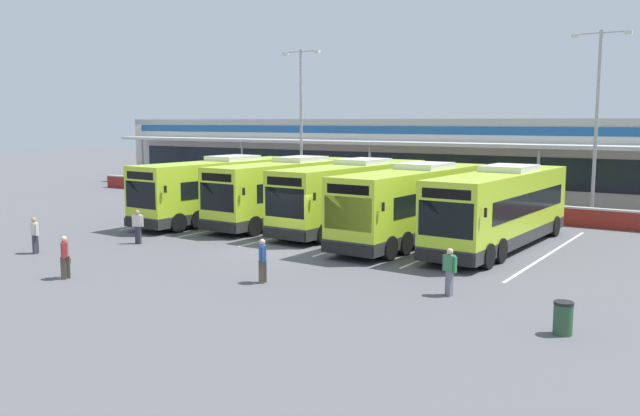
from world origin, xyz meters
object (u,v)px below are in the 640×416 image
object	(u,v)px
coach_bus_rightmost	(501,209)
pedestrian_near_bin	(450,270)
pedestrian_with_handbag	(65,256)
lamp_post_west	(301,115)
coach_bus_right_centre	(415,205)
pedestrian_in_dark_coat	(262,259)
litter_bin	(563,318)
coach_bus_leftmost	(222,190)
lamp_post_centre	(597,113)
pedestrian_approaching_bus	(35,234)
pedestrian_child	(138,226)
coach_bus_centre	(354,196)
coach_bus_left_centre	(291,192)

from	to	relation	value
coach_bus_rightmost	pedestrian_near_bin	bearing A→B (deg)	-81.64
pedestrian_with_handbag	lamp_post_west	size ratio (longest dim) A/B	0.15
coach_bus_right_centre	coach_bus_rightmost	distance (m)	4.08
pedestrian_in_dark_coat	litter_bin	bearing A→B (deg)	-0.12
pedestrian_in_dark_coat	coach_bus_leftmost	bearing A→B (deg)	137.15
coach_bus_right_centre	pedestrian_near_bin	world-z (taller)	coach_bus_right_centre
lamp_post_centre	lamp_post_west	bearing A→B (deg)	-176.70
coach_bus_leftmost	pedestrian_approaching_bus	xyz separation A→B (m)	(-0.19, -12.08, -0.91)
pedestrian_child	pedestrian_approaching_bus	size ratio (longest dim) A/B	1.00
coach_bus_leftmost	pedestrian_approaching_bus	world-z (taller)	coach_bus_leftmost
coach_bus_right_centre	pedestrian_in_dark_coat	world-z (taller)	coach_bus_right_centre
pedestrian_with_handbag	pedestrian_in_dark_coat	world-z (taller)	same
pedestrian_child	lamp_post_west	distance (m)	19.92
lamp_post_west	coach_bus_centre	bearing A→B (deg)	-42.99
coach_bus_rightmost	lamp_post_centre	size ratio (longest dim) A/B	1.11
coach_bus_rightmost	pedestrian_in_dark_coat	world-z (taller)	coach_bus_rightmost
coach_bus_rightmost	lamp_post_centre	bearing A→B (deg)	81.17
coach_bus_leftmost	coach_bus_right_centre	size ratio (longest dim) A/B	1.00
coach_bus_right_centre	lamp_post_centre	distance (m)	14.08
coach_bus_right_centre	litter_bin	size ratio (longest dim) A/B	13.14
pedestrian_near_bin	coach_bus_right_centre	bearing A→B (deg)	122.02
coach_bus_rightmost	pedestrian_child	world-z (taller)	coach_bus_rightmost
coach_bus_leftmost	litter_bin	xyz separation A→B (m)	(22.07, -10.73, -1.32)
pedestrian_near_bin	litter_bin	distance (m)	4.72
coach_bus_leftmost	pedestrian_with_handbag	world-z (taller)	coach_bus_leftmost
pedestrian_with_handbag	lamp_post_west	distance (m)	26.63
pedestrian_near_bin	litter_bin	bearing A→B (deg)	-26.76
pedestrian_in_dark_coat	pedestrian_approaching_bus	world-z (taller)	same
coach_bus_leftmost	pedestrian_child	world-z (taller)	coach_bus_leftmost
coach_bus_left_centre	lamp_post_west	xyz separation A→B (m)	(-5.93, 9.47, 4.50)
coach_bus_leftmost	pedestrian_near_bin	distance (m)	19.86
coach_bus_left_centre	pedestrian_approaching_bus	bearing A→B (deg)	-107.32
coach_bus_leftmost	pedestrian_near_bin	xyz separation A→B (m)	(17.87, -8.61, -0.91)
pedestrian_approaching_bus	lamp_post_centre	distance (m)	30.84
coach_bus_leftmost	litter_bin	world-z (taller)	coach_bus_leftmost
pedestrian_approaching_bus	lamp_post_west	size ratio (longest dim) A/B	0.15
coach_bus_rightmost	pedestrian_approaching_bus	distance (m)	21.03
coach_bus_centre	pedestrian_child	xyz separation A→B (m)	(-6.40, -9.41, -0.91)
coach_bus_rightmost	lamp_post_centre	world-z (taller)	lamp_post_centre
coach_bus_centre	pedestrian_with_handbag	bearing A→B (deg)	-101.26
pedestrian_with_handbag	pedestrian_child	bearing A→B (deg)	117.42
coach_bus_left_centre	pedestrian_child	world-z (taller)	coach_bus_left_centre
pedestrian_approaching_bus	litter_bin	distance (m)	22.31
coach_bus_leftmost	pedestrian_near_bin	bearing A→B (deg)	-25.73
pedestrian_in_dark_coat	lamp_post_west	bearing A→B (deg)	122.00
pedestrian_in_dark_coat	pedestrian_near_bin	xyz separation A→B (m)	(6.33, 2.10, 0.00)
coach_bus_rightmost	coach_bus_left_centre	bearing A→B (deg)	176.66
pedestrian_near_bin	lamp_post_centre	bearing A→B (deg)	88.88
coach_bus_left_centre	coach_bus_right_centre	distance (m)	8.60
coach_bus_rightmost	pedestrian_in_dark_coat	bearing A→B (deg)	-113.61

